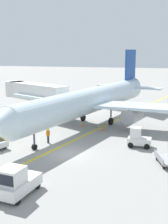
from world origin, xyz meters
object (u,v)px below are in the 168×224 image
jet_bridge (31,91)px  baggage_tug_near_wing (14,121)px  ground_crew_marshaller (48,135)px  airliner (92,100)px  pushback_tug (16,182)px  safety_cone_nose_left (104,129)px  safety_cone_nose_right (83,125)px  baggage_tug_by_cargo_door (138,138)px  baggage_cart_loaded (167,159)px

jet_bridge → baggage_tug_near_wing: size_ratio=4.63×
jet_bridge → ground_crew_marshaller: 16.94m
airliner → baggage_tug_near_wing: bearing=-155.8°
pushback_tug → safety_cone_nose_left: pushback_tug is taller
pushback_tug → safety_cone_nose_right: bearing=91.4°
baggage_tug_by_cargo_door → safety_cone_nose_right: (-7.84, 6.92, -0.71)m
jet_bridge → safety_cone_nose_right: (10.25, -6.40, -3.32)m
ground_crew_marshaller → airliner: bearing=73.2°
baggage_cart_loaded → safety_cone_nose_left: size_ratio=8.70×
safety_cone_nose_right → baggage_tug_by_cargo_door: bearing=-41.4°
baggage_tug_near_wing → jet_bridge: bearing=101.1°
ground_crew_marshaller → safety_cone_nose_left: ground_crew_marshaller is taller
pushback_tug → safety_cone_nose_right: (-0.48, 20.04, -0.77)m
pushback_tug → baggage_cart_loaded: pushback_tug is taller
baggage_tug_near_wing → safety_cone_nose_left: bearing=7.8°
baggage_tug_near_wing → airliner: bearing=24.2°
baggage_tug_near_wing → baggage_tug_by_cargo_door: size_ratio=1.11×
baggage_tug_by_cargo_door → baggage_cart_loaded: bearing=-56.6°
jet_bridge → ground_crew_marshaller: size_ratio=7.38×
pushback_tug → baggage_tug_by_cargo_door: 15.05m
pushback_tug → baggage_tug_near_wing: bearing=117.6°
pushback_tug → safety_cone_nose_left: size_ratio=8.71×
jet_bridge → safety_cone_nose_left: size_ratio=28.52×
airliner → baggage_cart_loaded: 16.08m
pushback_tug → ground_crew_marshaller: (-2.28, 12.00, -0.08)m
safety_cone_nose_left → ground_crew_marshaller: bearing=-127.5°
ground_crew_marshaller → baggage_tug_by_cargo_door: bearing=6.7°
baggage_cart_loaded → safety_cone_nose_right: size_ratio=8.70×
pushback_tug → safety_cone_nose_left: 18.70m
baggage_tug_near_wing → baggage_cart_loaded: (19.14, -8.21, -0.46)m
jet_bridge → baggage_tug_by_cargo_door: (18.09, -13.32, -2.62)m
airliner → pushback_tug: bearing=-91.3°
baggage_tug_near_wing → safety_cone_nose_left: size_ratio=6.16×
airliner → baggage_tug_near_wing: 10.54m
airliner → jet_bridge: 12.42m
baggage_cart_loaded → safety_cone_nose_left: baggage_cart_loaded is taller
baggage_tug_near_wing → baggage_tug_by_cargo_door: same height
safety_cone_nose_left → safety_cone_nose_right: 3.54m
baggage_tug_by_cargo_door → safety_cone_nose_left: bearing=131.0°
ground_crew_marshaller → safety_cone_nose_left: (4.98, 6.49, -0.69)m
pushback_tug → safety_cone_nose_left: (2.70, 18.49, -0.77)m
airliner → baggage_cart_loaded: airliner is taller
baggage_tug_by_cargo_door → baggage_cart_loaded: (2.92, -4.42, -0.46)m
jet_bridge → baggage_cart_loaded: bearing=-40.2°
baggage_cart_loaded → ground_crew_marshaller: bearing=165.3°
pushback_tug → baggage_tug_near_wing: 19.09m
baggage_tug_near_wing → baggage_tug_by_cargo_door: bearing=-13.1°
baggage_tug_near_wing → baggage_tug_by_cargo_door: 16.66m
airliner → baggage_tug_by_cargo_door: 10.83m
baggage_tug_near_wing → pushback_tug: bearing=-62.4°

